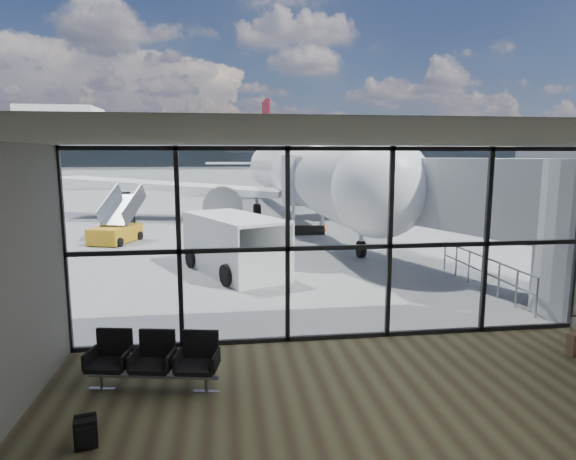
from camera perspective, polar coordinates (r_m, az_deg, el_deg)
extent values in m
plane|color=slate|center=(50.83, -4.66, 3.93)|extent=(220.00, 220.00, 0.00)
cube|color=brown|center=(8.27, 12.91, -22.57)|extent=(12.00, 8.00, 0.01)
cube|color=silver|center=(7.08, 14.17, 10.30)|extent=(12.00, 8.00, 0.02)
cube|color=white|center=(11.09, 6.09, -1.81)|extent=(12.00, 0.04, 4.50)
cube|color=black|center=(11.69, 5.91, -12.42)|extent=(12.00, 0.12, 0.10)
cube|color=black|center=(11.10, 6.09, -2.06)|extent=(12.00, 0.12, 0.10)
cube|color=black|center=(10.90, 6.28, 9.58)|extent=(12.00, 0.12, 0.10)
cube|color=black|center=(11.30, -24.99, -2.39)|extent=(0.10, 0.12, 4.50)
cube|color=black|center=(10.82, -12.78, -2.24)|extent=(0.10, 0.12, 4.50)
cube|color=black|center=(10.87, -0.07, -1.98)|extent=(0.10, 0.12, 4.50)
cube|color=black|center=(11.43, 11.95, -1.63)|extent=(0.10, 0.12, 4.50)
cube|color=black|center=(12.44, 22.44, -1.28)|extent=(0.10, 0.12, 4.50)
cube|color=#A7A9AC|center=(19.95, 13.45, 4.87)|extent=(7.45, 14.81, 2.40)
cube|color=#A7A9AC|center=(26.01, 2.38, 5.96)|extent=(2.60, 2.20, 2.60)
cylinder|color=gray|center=(26.07, 0.61, 1.34)|extent=(0.20, 0.20, 1.80)
cylinder|color=gray|center=(26.35, 4.06, 1.40)|extent=(0.20, 0.20, 1.80)
cylinder|color=black|center=(26.29, 2.34, -0.03)|extent=(1.80, 0.56, 0.56)
cylinder|color=gray|center=(14.52, 27.36, -7.10)|extent=(0.06, 0.06, 1.10)
cylinder|color=gray|center=(15.24, 25.42, -6.25)|extent=(0.06, 0.06, 1.10)
cylinder|color=gray|center=(15.97, 23.67, -5.47)|extent=(0.06, 0.06, 1.10)
cylinder|color=gray|center=(16.72, 22.08, -4.76)|extent=(0.06, 0.06, 1.10)
cylinder|color=gray|center=(17.49, 20.63, -4.10)|extent=(0.06, 0.06, 1.10)
cylinder|color=gray|center=(18.26, 19.30, -3.50)|extent=(0.06, 0.06, 1.10)
cylinder|color=gray|center=(19.05, 18.08, -2.94)|extent=(0.06, 0.06, 1.10)
cylinder|color=gray|center=(16.61, 22.18, -2.98)|extent=(0.06, 5.40, 0.06)
cylinder|color=gray|center=(16.71, 22.09, -4.59)|extent=(0.06, 5.40, 0.06)
cube|color=silver|center=(72.63, -5.62, 8.53)|extent=(80.00, 12.00, 8.00)
cube|color=black|center=(66.54, -5.43, 8.51)|extent=(80.00, 0.20, 2.40)
cube|color=silver|center=(76.14, -25.28, 11.90)|extent=(10.00, 8.00, 3.00)
cube|color=silver|center=(75.60, 8.41, 12.28)|extent=(6.00, 6.00, 2.00)
cylinder|color=#382619|center=(88.04, -27.98, 6.10)|extent=(0.50, 0.50, 3.42)
sphere|color=#1B3313|center=(88.02, -28.18, 8.82)|extent=(6.27, 6.27, 6.27)
cylinder|color=#382619|center=(86.16, -24.20, 6.08)|extent=(0.50, 0.50, 2.70)
sphere|color=#1B3313|center=(86.11, -24.34, 8.27)|extent=(4.95, 4.95, 4.95)
cylinder|color=#382619|center=(84.65, -20.29, 6.39)|extent=(0.50, 0.50, 3.06)
sphere|color=#1B3313|center=(84.62, -20.43, 8.92)|extent=(5.61, 5.61, 5.61)
cylinder|color=#382619|center=(83.55, -16.26, 6.68)|extent=(0.50, 0.50, 3.42)
sphere|color=#1B3313|center=(83.53, -16.38, 9.55)|extent=(6.27, 6.27, 6.27)
cube|color=gray|center=(9.54, -15.67, -16.38)|extent=(2.38, 0.53, 0.04)
cube|color=black|center=(9.74, -20.45, -14.74)|extent=(0.78, 0.75, 0.09)
cube|color=black|center=(9.90, -19.82, -12.56)|extent=(0.68, 0.20, 0.60)
cube|color=black|center=(9.46, -15.72, -15.24)|extent=(0.78, 0.75, 0.09)
cube|color=black|center=(9.62, -15.20, -12.97)|extent=(0.68, 0.20, 0.60)
cube|color=black|center=(9.24, -10.72, -15.65)|extent=(0.78, 0.75, 0.09)
cube|color=black|center=(9.40, -10.31, -13.32)|extent=(0.68, 0.20, 0.60)
cylinder|color=gray|center=(9.94, -21.24, -16.46)|extent=(0.07, 0.07, 0.27)
cylinder|color=gray|center=(9.35, -9.63, -17.65)|extent=(0.07, 0.07, 0.27)
cube|color=black|center=(8.27, -22.84, -21.33)|extent=(0.36, 0.27, 0.45)
cube|color=black|center=(8.16, -22.87, -21.76)|extent=(0.27, 0.12, 0.31)
cylinder|color=black|center=(8.25, -22.91, -19.64)|extent=(0.32, 0.15, 0.08)
cube|color=brown|center=(12.30, 30.93, -11.58)|extent=(0.35, 0.24, 0.49)
cylinder|color=gray|center=(12.16, 30.48, -9.70)|extent=(0.02, 0.02, 0.41)
cube|color=black|center=(12.17, 30.85, -8.75)|extent=(0.22, 0.06, 0.02)
cylinder|color=black|center=(12.37, 30.24, -12.56)|extent=(0.03, 0.06, 0.05)
cylinder|color=black|center=(12.50, 30.83, -12.40)|extent=(0.03, 0.06, 0.05)
cylinder|color=white|center=(33.35, 1.36, 6.79)|extent=(5.05, 31.27, 3.84)
sphere|color=white|center=(18.35, 10.88, 4.99)|extent=(3.84, 3.84, 3.84)
cone|color=white|center=(51.28, -2.61, 7.83)|extent=(4.08, 6.37, 3.84)
cube|color=black|center=(18.91, 10.26, 6.69)|extent=(2.33, 1.33, 0.52)
cube|color=white|center=(33.88, -13.86, 5.07)|extent=(15.94, 7.63, 1.23)
cylinder|color=black|center=(31.83, -7.87, 3.15)|extent=(2.32, 3.61, 2.18)
cube|color=white|center=(50.45, -6.32, 7.89)|extent=(5.94, 2.81, 0.19)
cube|color=white|center=(37.10, 14.59, 5.35)|extent=(15.83, 8.70, 1.23)
cylinder|color=black|center=(33.95, 10.69, 3.43)|extent=(2.32, 3.61, 2.18)
cube|color=white|center=(51.29, 1.18, 7.95)|extent=(5.99, 3.21, 0.19)
cube|color=#560C16|center=(51.34, -2.64, 11.65)|extent=(0.46, 3.95, 6.23)
cylinder|color=gray|center=(20.57, 8.66, -1.25)|extent=(0.21, 0.21, 1.45)
cylinder|color=black|center=(20.64, 8.63, -2.25)|extent=(0.29, 0.74, 0.73)
cylinder|color=black|center=(33.63, -3.69, 2.26)|extent=(0.51, 1.01, 1.00)
cylinder|color=black|center=(34.73, 5.89, 2.44)|extent=(0.51, 1.01, 1.00)
cube|color=silver|center=(17.81, -6.38, -1.69)|extent=(3.96, 5.29, 2.11)
cube|color=black|center=(16.14, -3.61, -0.66)|extent=(2.35, 1.99, 0.74)
cylinder|color=black|center=(16.12, -7.23, -5.32)|extent=(0.55, 0.78, 0.74)
cylinder|color=black|center=(17.09, -0.80, -4.44)|extent=(0.55, 0.78, 0.74)
cylinder|color=black|center=(18.96, -11.33, -3.29)|extent=(0.55, 0.78, 0.74)
cylinder|color=black|center=(19.80, -5.63, -2.65)|extent=(0.55, 0.78, 0.74)
cube|color=black|center=(33.55, -19.04, 1.91)|extent=(1.92, 3.16, 0.98)
cube|color=black|center=(34.65, -19.10, 3.34)|extent=(1.63, 2.64, 1.01)
cylinder|color=black|center=(32.62, -20.23, 1.14)|extent=(0.29, 0.52, 0.49)
cylinder|color=black|center=(32.60, -17.81, 1.26)|extent=(0.29, 0.52, 0.49)
cylinder|color=black|center=(34.57, -20.15, 1.55)|extent=(0.29, 0.52, 0.49)
cylinder|color=black|center=(34.56, -17.87, 1.66)|extent=(0.29, 0.52, 0.49)
cube|color=#BD8516|center=(25.41, -19.77, -0.43)|extent=(2.33, 3.06, 0.77)
cube|color=gray|center=(25.93, -19.03, 2.26)|extent=(1.98, 2.51, 1.43)
cylinder|color=black|center=(25.05, -22.39, -1.22)|extent=(0.32, 0.46, 0.43)
cylinder|color=black|center=(24.24, -19.33, -1.37)|extent=(0.32, 0.46, 0.43)
cylinder|color=black|center=(26.66, -20.12, -0.53)|extent=(0.32, 0.46, 0.43)
cylinder|color=black|center=(25.90, -17.19, -0.64)|extent=(0.32, 0.46, 0.43)
cube|color=#D7600B|center=(26.01, -10.59, -0.79)|extent=(0.44, 0.44, 0.03)
cone|color=#D7600B|center=(25.96, -10.61, -0.14)|extent=(0.42, 0.42, 0.63)
cube|color=#F2440C|center=(27.83, 4.28, -0.05)|extent=(0.37, 0.37, 0.03)
cone|color=#F2440C|center=(27.80, 4.28, 0.46)|extent=(0.35, 0.35, 0.53)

